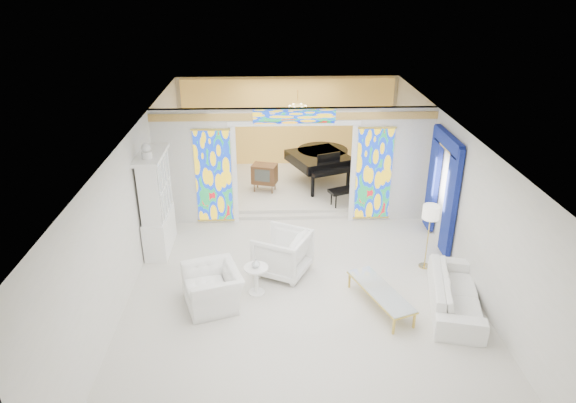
{
  "coord_description": "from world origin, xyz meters",
  "views": [
    {
      "loc": [
        -0.62,
        -10.18,
        6.06
      ],
      "look_at": [
        -0.22,
        0.2,
        1.34
      ],
      "focal_mm": 32.0,
      "sensor_mm": 36.0,
      "label": 1
    }
  ],
  "objects_px": {
    "armchair_left": "(213,287)",
    "grand_piano": "(322,158)",
    "coffee_table": "(381,291)",
    "armchair_right": "(282,253)",
    "sofa": "(456,293)",
    "china_cabinet": "(157,203)",
    "tv_console": "(264,174)"
  },
  "relations": [
    {
      "from": "sofa",
      "to": "tv_console",
      "type": "relative_size",
      "value": 2.9
    },
    {
      "from": "china_cabinet",
      "to": "coffee_table",
      "type": "distance_m",
      "value": 5.4
    },
    {
      "from": "armchair_left",
      "to": "grand_piano",
      "type": "height_order",
      "value": "grand_piano"
    },
    {
      "from": "grand_piano",
      "to": "tv_console",
      "type": "bearing_deg",
      "value": 175.79
    },
    {
      "from": "armchair_right",
      "to": "grand_piano",
      "type": "relative_size",
      "value": 0.33
    },
    {
      "from": "sofa",
      "to": "grand_piano",
      "type": "relative_size",
      "value": 0.71
    },
    {
      "from": "armchair_right",
      "to": "sofa",
      "type": "height_order",
      "value": "armchair_right"
    },
    {
      "from": "armchair_left",
      "to": "china_cabinet",
      "type": "bearing_deg",
      "value": -166.18
    },
    {
      "from": "armchair_left",
      "to": "coffee_table",
      "type": "distance_m",
      "value": 3.28
    },
    {
      "from": "china_cabinet",
      "to": "armchair_right",
      "type": "distance_m",
      "value": 3.16
    },
    {
      "from": "armchair_left",
      "to": "coffee_table",
      "type": "relative_size",
      "value": 0.64
    },
    {
      "from": "sofa",
      "to": "grand_piano",
      "type": "xyz_separation_m",
      "value": [
        -2.02,
        6.12,
        0.62
      ]
    },
    {
      "from": "armchair_left",
      "to": "coffee_table",
      "type": "bearing_deg",
      "value": 67.58
    },
    {
      "from": "china_cabinet",
      "to": "armchair_left",
      "type": "distance_m",
      "value": 2.82
    },
    {
      "from": "armchair_left",
      "to": "grand_piano",
      "type": "distance_m",
      "value": 6.44
    },
    {
      "from": "sofa",
      "to": "armchair_right",
      "type": "bearing_deg",
      "value": 80.28
    },
    {
      "from": "armchair_right",
      "to": "tv_console",
      "type": "distance_m",
      "value": 4.17
    },
    {
      "from": "armchair_left",
      "to": "armchair_right",
      "type": "xyz_separation_m",
      "value": [
        1.4,
        1.1,
        0.1
      ]
    },
    {
      "from": "armchair_right",
      "to": "coffee_table",
      "type": "relative_size",
      "value": 0.58
    },
    {
      "from": "coffee_table",
      "to": "china_cabinet",
      "type": "bearing_deg",
      "value": 151.94
    },
    {
      "from": "armchair_left",
      "to": "sofa",
      "type": "distance_m",
      "value": 4.73
    },
    {
      "from": "china_cabinet",
      "to": "sofa",
      "type": "height_order",
      "value": "china_cabinet"
    },
    {
      "from": "armchair_left",
      "to": "armchair_right",
      "type": "distance_m",
      "value": 1.78
    },
    {
      "from": "china_cabinet",
      "to": "armchair_right",
      "type": "xyz_separation_m",
      "value": [
        2.84,
        -1.19,
        -0.69
      ]
    },
    {
      "from": "sofa",
      "to": "grand_piano",
      "type": "bearing_deg",
      "value": 31.48
    },
    {
      "from": "china_cabinet",
      "to": "armchair_right",
      "type": "relative_size",
      "value": 2.56
    },
    {
      "from": "sofa",
      "to": "coffee_table",
      "type": "xyz_separation_m",
      "value": [
        -1.45,
        0.08,
        0.02
      ]
    },
    {
      "from": "coffee_table",
      "to": "grand_piano",
      "type": "bearing_deg",
      "value": 95.34
    },
    {
      "from": "armchair_left",
      "to": "tv_console",
      "type": "relative_size",
      "value": 1.48
    },
    {
      "from": "armchair_left",
      "to": "armchair_right",
      "type": "relative_size",
      "value": 1.1
    },
    {
      "from": "armchair_left",
      "to": "grand_piano",
      "type": "xyz_separation_m",
      "value": [
        2.7,
        5.81,
        0.58
      ]
    },
    {
      "from": "china_cabinet",
      "to": "sofa",
      "type": "distance_m",
      "value": 6.74
    }
  ]
}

